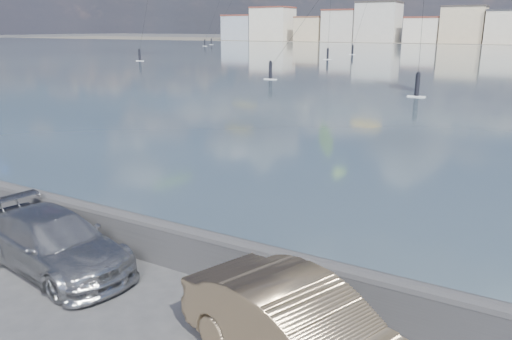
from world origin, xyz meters
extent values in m
plane|color=#333335|center=(0.00, 0.00, 0.00)|extent=(700.00, 700.00, 0.00)
cube|color=#303C4E|center=(0.00, 91.50, 0.01)|extent=(500.00, 177.00, 0.00)
cube|color=#28282B|center=(0.00, 2.70, 0.45)|extent=(400.00, 0.35, 0.90)
cylinder|color=#28282B|center=(0.00, 2.70, 0.90)|extent=(400.00, 0.36, 0.36)
cube|color=#9EA8B7|center=(-112.00, 186.00, 5.00)|extent=(14.00, 11.00, 10.00)
cube|color=brown|center=(-112.00, 186.00, 10.30)|extent=(14.28, 11.22, 0.60)
cube|color=beige|center=(-96.50, 186.00, 6.50)|extent=(16.00, 12.00, 13.00)
cube|color=brown|center=(-96.50, 186.00, 13.30)|extent=(16.32, 12.24, 0.60)
cube|color=beige|center=(-79.00, 186.00, 4.50)|extent=(11.00, 10.00, 9.00)
cube|color=brown|center=(-79.00, 186.00, 9.30)|extent=(11.22, 10.20, 0.60)
cube|color=beige|center=(-66.00, 186.00, 5.75)|extent=(13.00, 11.00, 11.50)
cube|color=brown|center=(-66.00, 186.00, 11.80)|extent=(13.26, 11.22, 0.60)
cube|color=beige|center=(-51.50, 186.00, 7.00)|extent=(15.00, 12.00, 14.00)
cube|color=#383330|center=(-51.50, 186.00, 14.30)|extent=(15.30, 12.24, 0.60)
cube|color=silver|center=(-35.00, 186.00, 4.25)|extent=(12.00, 10.00, 8.50)
cube|color=brown|center=(-35.00, 186.00, 8.80)|extent=(12.24, 10.20, 0.60)
cube|color=beige|center=(-21.50, 186.00, 6.00)|extent=(14.00, 11.00, 12.00)
cube|color=#383330|center=(-21.50, 186.00, 12.30)|extent=(14.28, 11.22, 0.60)
imported|color=#A2A3A8|center=(-2.70, 1.25, 0.66)|extent=(4.75, 2.54, 1.31)
imported|color=#9F8460|center=(3.74, 0.71, 0.76)|extent=(4.87, 3.10, 1.51)
cube|color=white|center=(-26.91, 76.70, 0.05)|extent=(1.40, 0.42, 0.08)
cylinder|color=black|center=(-26.91, 76.70, 0.95)|extent=(0.36, 0.36, 1.70)
sphere|color=black|center=(-26.91, 76.70, 1.85)|extent=(0.28, 0.28, 0.28)
cylinder|color=black|center=(-28.21, 80.31, 8.53)|extent=(2.65, 7.25, 14.46)
cube|color=white|center=(-82.85, 118.39, 0.05)|extent=(1.40, 0.42, 0.08)
cylinder|color=black|center=(-82.85, 118.39, 0.95)|extent=(0.36, 0.36, 1.70)
sphere|color=black|center=(-82.85, 118.39, 1.85)|extent=(0.28, 0.28, 0.28)
cube|color=white|center=(-52.16, 57.51, 0.05)|extent=(1.40, 0.42, 0.08)
cylinder|color=black|center=(-52.16, 57.51, 0.95)|extent=(0.36, 0.36, 1.70)
sphere|color=black|center=(-52.16, 57.51, 1.85)|extent=(0.28, 0.28, 0.28)
cube|color=white|center=(-2.40, 35.35, 0.05)|extent=(1.40, 0.42, 0.08)
cylinder|color=black|center=(-2.40, 35.35, 0.95)|extent=(0.36, 0.36, 1.70)
sphere|color=black|center=(-2.40, 35.35, 1.85)|extent=(0.28, 0.28, 0.28)
cube|color=white|center=(-19.06, 41.64, 0.05)|extent=(1.40, 0.42, 0.08)
cylinder|color=black|center=(-19.06, 41.64, 0.95)|extent=(0.36, 0.36, 1.70)
sphere|color=black|center=(-19.06, 41.64, 1.85)|extent=(0.28, 0.28, 0.28)
cylinder|color=black|center=(-17.54, 48.62, 7.35)|extent=(3.07, 13.99, 12.13)
cube|color=white|center=(-28.67, 94.30, 0.05)|extent=(1.40, 0.42, 0.08)
cylinder|color=black|center=(-28.67, 94.30, 0.95)|extent=(0.36, 0.36, 1.70)
sphere|color=black|center=(-28.67, 94.30, 1.85)|extent=(0.28, 0.28, 0.28)
cylinder|color=black|center=(-27.75, 97.38, 8.30)|extent=(1.86, 6.20, 14.01)
cube|color=white|center=(-88.36, 129.62, 0.05)|extent=(1.40, 0.42, 0.08)
cylinder|color=black|center=(-88.36, 129.62, 0.95)|extent=(0.36, 0.36, 1.70)
sphere|color=black|center=(-88.36, 129.62, 1.85)|extent=(0.28, 0.28, 0.28)
cylinder|color=black|center=(-86.66, 136.89, 11.11)|extent=(3.44, 14.57, 19.63)
camera|label=1|loc=(6.48, -5.44, 5.33)|focal=35.00mm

